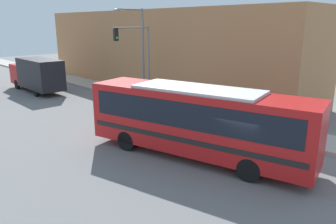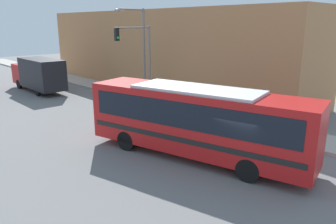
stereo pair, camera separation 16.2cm
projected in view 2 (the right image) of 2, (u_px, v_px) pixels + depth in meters
ground_plane at (239, 169)px, 14.46m from camera, size 120.00×120.00×0.00m
sidewalk at (105, 88)px, 32.40m from camera, size 2.71×70.00×0.18m
building_facade at (160, 50)px, 31.97m from camera, size 6.00×31.32×7.41m
city_bus at (196, 118)px, 15.29m from camera, size 5.01×11.15×3.40m
delivery_truck at (38, 74)px, 30.60m from camera, size 2.22×7.77×3.11m
fire_hydrant at (233, 117)px, 20.54m from camera, size 0.27×0.36×0.71m
traffic_light_pole at (139, 51)px, 24.82m from camera, size 3.28×0.35×5.90m
parking_meter at (165, 94)px, 24.89m from camera, size 0.14×0.14×1.21m
street_lamp at (140, 47)px, 25.83m from camera, size 2.75×0.28×7.17m
pedestrian_near_corner at (212, 101)px, 22.82m from camera, size 0.34×0.34×1.59m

